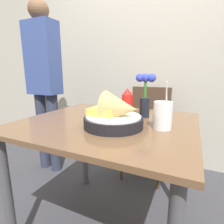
# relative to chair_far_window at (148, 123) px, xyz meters

# --- Properties ---
(wall_window) EXTENTS (7.00, 0.06, 2.60)m
(wall_window) POSITION_rel_chair_far_window_xyz_m (-0.04, 0.31, 0.78)
(wall_window) COLOR #B7B2A3
(wall_window) RESTS_ON ground_plane
(dining_table) EXTENTS (0.96, 0.86, 0.76)m
(dining_table) POSITION_rel_chair_far_window_xyz_m (-0.04, -0.85, 0.12)
(dining_table) COLOR brown
(dining_table) RESTS_ON ground_plane
(chair_far_window) EXTENTS (0.40, 0.40, 0.89)m
(chair_far_window) POSITION_rel_chair_far_window_xyz_m (0.00, 0.00, 0.00)
(chair_far_window) COLOR #473323
(chair_far_window) RESTS_ON ground_plane
(food_basket) EXTENTS (0.30, 0.30, 0.18)m
(food_basket) POSITION_rel_chair_far_window_xyz_m (0.05, -0.95, 0.30)
(food_basket) COLOR black
(food_basket) RESTS_ON dining_table
(ketchup_bottle) EXTENTS (0.07, 0.07, 0.18)m
(ketchup_bottle) POSITION_rel_chair_far_window_xyz_m (0.03, -0.72, 0.32)
(ketchup_bottle) COLOR red
(ketchup_bottle) RESTS_ON dining_table
(drink_cup) EXTENTS (0.09, 0.09, 0.23)m
(drink_cup) POSITION_rel_chair_far_window_xyz_m (0.27, -0.88, 0.30)
(drink_cup) COLOR silver
(drink_cup) RESTS_ON dining_table
(flower_vase) EXTENTS (0.12, 0.06, 0.27)m
(flower_vase) POSITION_rel_chair_far_window_xyz_m (0.13, -0.68, 0.38)
(flower_vase) COLOR black
(flower_vase) RESTS_ON dining_table
(person_standing) EXTENTS (0.32, 0.19, 1.69)m
(person_standing) POSITION_rel_chair_far_window_xyz_m (-0.97, -0.40, 0.46)
(person_standing) COLOR #2D3347
(person_standing) RESTS_ON ground_plane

